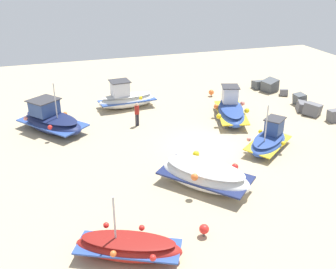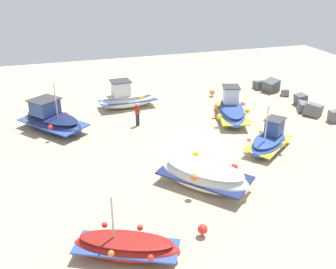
% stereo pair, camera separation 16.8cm
% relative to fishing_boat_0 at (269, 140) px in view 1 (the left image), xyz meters
% --- Properties ---
extents(ground_plane, '(49.42, 49.42, 0.00)m').
position_rel_fishing_boat_0_xyz_m(ground_plane, '(-1.71, -3.58, -0.58)').
color(ground_plane, tan).
extents(fishing_boat_0, '(3.70, 4.12, 3.19)m').
position_rel_fishing_boat_0_xyz_m(fishing_boat_0, '(0.00, 0.00, 0.00)').
color(fishing_boat_0, '#2D4C9E').
rests_on(fishing_boat_0, ground_plane).
extents(fishing_boat_1, '(5.07, 4.79, 1.39)m').
position_rel_fishing_boat_0_xyz_m(fishing_boat_1, '(2.83, -5.43, 0.08)').
color(fishing_boat_1, white).
rests_on(fishing_boat_1, ground_plane).
extents(fishing_boat_2, '(2.27, 4.66, 2.29)m').
position_rel_fishing_boat_0_xyz_m(fishing_boat_2, '(-9.91, -6.78, 0.16)').
color(fishing_boat_2, white).
rests_on(fishing_boat_2, ground_plane).
extents(fishing_boat_3, '(5.38, 3.30, 2.26)m').
position_rel_fishing_boat_0_xyz_m(fishing_boat_3, '(-5.24, -0.02, 0.10)').
color(fishing_boat_3, '#2D4C9E').
rests_on(fishing_boat_3, ground_plane).
extents(fishing_boat_4, '(3.21, 4.51, 2.78)m').
position_rel_fishing_boat_0_xyz_m(fishing_boat_4, '(6.75, -10.31, -0.11)').
color(fishing_boat_4, maroon).
rests_on(fishing_boat_4, ground_plane).
extents(fishing_boat_5, '(5.37, 4.86, 3.51)m').
position_rel_fishing_boat_0_xyz_m(fishing_boat_5, '(-7.04, -12.58, 0.16)').
color(fishing_boat_5, navy).
rests_on(fishing_boat_5, ground_plane).
extents(person_walking, '(0.32, 0.32, 1.70)m').
position_rel_fishing_boat_0_xyz_m(person_walking, '(-6.04, -6.84, 0.40)').
color(person_walking, '#2D2D38').
rests_on(person_walking, ground_plane).
extents(breakwater_rocks, '(20.48, 2.58, 1.35)m').
position_rel_fishing_boat_0_xyz_m(breakwater_rocks, '(-1.99, 6.17, -0.16)').
color(breakwater_rocks, '#4C5156').
rests_on(breakwater_rocks, ground_plane).
extents(mooring_buoy_0, '(0.43, 0.43, 0.58)m').
position_rel_fishing_boat_0_xyz_m(mooring_buoy_0, '(6.51, -7.00, -0.22)').
color(mooring_buoy_0, '#3F3F42').
rests_on(mooring_buoy_0, ground_plane).
extents(mooring_buoy_1, '(0.45, 0.45, 0.58)m').
position_rel_fishing_boat_0_xyz_m(mooring_buoy_1, '(-10.38, 0.68, -0.23)').
color(mooring_buoy_1, '#3F3F42').
rests_on(mooring_buoy_1, ground_plane).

